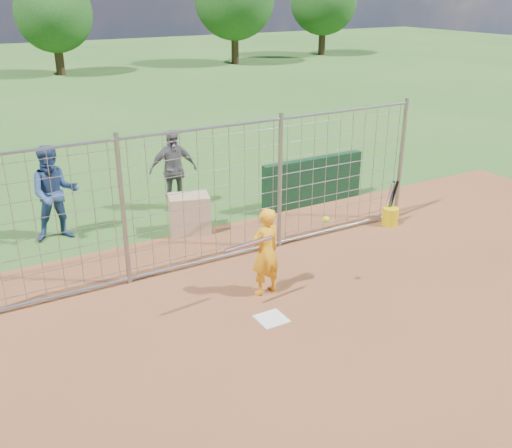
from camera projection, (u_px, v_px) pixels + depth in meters
ground at (265, 313)px, 8.82m from camera, size 100.00×100.00×0.00m
infield_dirt at (400, 436)px, 6.41m from camera, size 18.00×18.00×0.00m
home_plate at (272, 319)px, 8.65m from camera, size 0.43×0.43×0.02m
dugout_wall at (313, 181)px, 13.05m from camera, size 2.60×0.20×1.10m
batter at (265, 252)px, 9.13m from camera, size 0.59×0.43×1.49m
bystander_a at (55, 193)px, 11.08m from camera, size 1.02×0.85×1.91m
bystander_b at (173, 170)px, 12.63m from camera, size 1.12×0.57×1.83m
equipment_bin at (189, 214)px, 11.59m from camera, size 0.92×0.75×0.80m
equipment_in_play at (268, 238)px, 8.57m from camera, size 1.75×0.31×0.29m
bucket_with_bats at (390, 214)px, 12.02m from camera, size 0.34×0.37×0.98m
backstop_fence at (207, 199)px, 9.94m from camera, size 9.08×0.08×2.60m
tree_line at (54, 5)px, 31.35m from camera, size 44.66×6.72×6.48m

